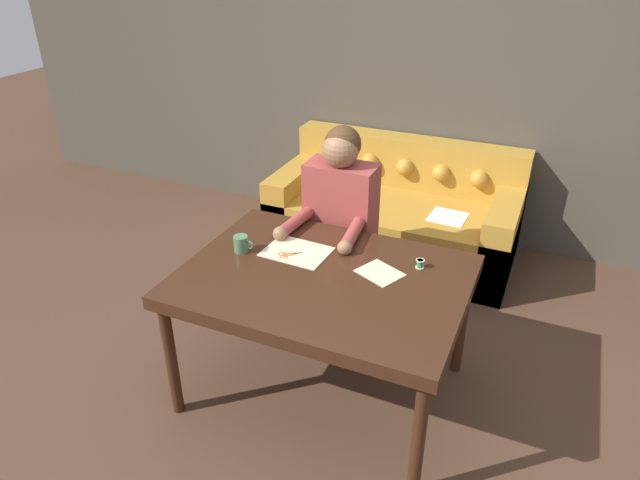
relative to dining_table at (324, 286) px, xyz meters
The scene contains 10 objects.
ground_plane 0.68m from the dining_table, 98.27° to the left, with size 16.00×16.00×0.00m, color #4C3323.
wall_back 2.21m from the dining_table, 90.16° to the left, with size 8.00×0.06×2.60m.
dining_table is the anchor object (origin of this frame).
couch 1.71m from the dining_table, 93.93° to the left, with size 1.81×0.91×0.83m.
person 0.67m from the dining_table, 105.13° to the left, with size 0.46×0.60×1.28m.
pattern_paper_main 0.28m from the dining_table, 145.64° to the left, with size 0.35×0.27×0.00m.
pattern_paper_offcut 0.29m from the dining_table, 27.24° to the left, with size 0.26×0.24×0.00m.
scissors 0.27m from the dining_table, 153.15° to the left, with size 0.20×0.18×0.01m.
mug 0.50m from the dining_table, behind, with size 0.11×0.08×0.09m.
thread_spool 0.50m from the dining_table, 32.00° to the left, with size 0.04×0.04×0.05m.
Camera 1 is at (0.95, -2.22, 2.25)m, focal length 32.00 mm.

